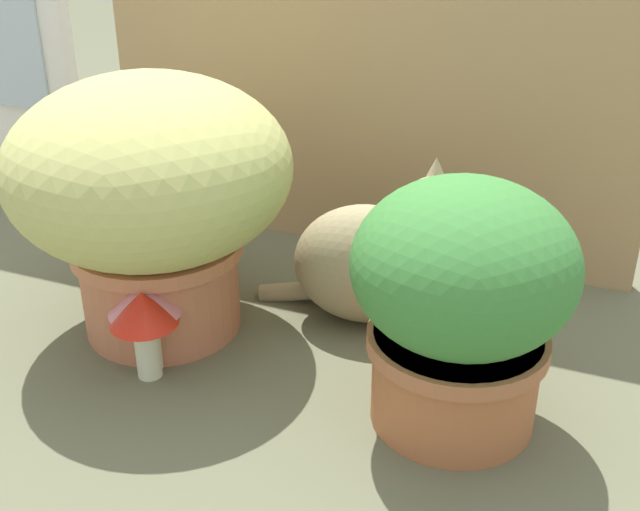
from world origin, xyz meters
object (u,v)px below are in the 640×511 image
(grass_planter, at_px, (151,189))
(leafy_planter, at_px, (461,299))
(mushroom_ornament_pink, at_px, (145,305))
(mushroom_ornament_red, at_px, (144,316))
(cat, at_px, (376,259))

(grass_planter, bearing_deg, leafy_planter, -6.72)
(mushroom_ornament_pink, height_order, mushroom_ornament_red, mushroom_ornament_pink)
(cat, bearing_deg, leafy_planter, -48.94)
(leafy_planter, distance_m, mushroom_ornament_pink, 0.50)
(mushroom_ornament_red, bearing_deg, mushroom_ornament_pink, 118.27)
(cat, bearing_deg, mushroom_ornament_pink, -135.98)
(leafy_planter, relative_size, mushroom_ornament_red, 2.46)
(leafy_planter, bearing_deg, cat, 131.06)
(mushroom_ornament_red, bearing_deg, cat, 47.54)
(mushroom_ornament_red, bearing_deg, leafy_planter, 9.39)
(cat, distance_m, mushroom_ornament_red, 0.42)
(grass_planter, height_order, mushroom_ornament_red, grass_planter)
(leafy_planter, distance_m, mushroom_ornament_red, 0.50)
(grass_planter, distance_m, leafy_planter, 0.55)
(leafy_planter, height_order, mushroom_ornament_pink, leafy_planter)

